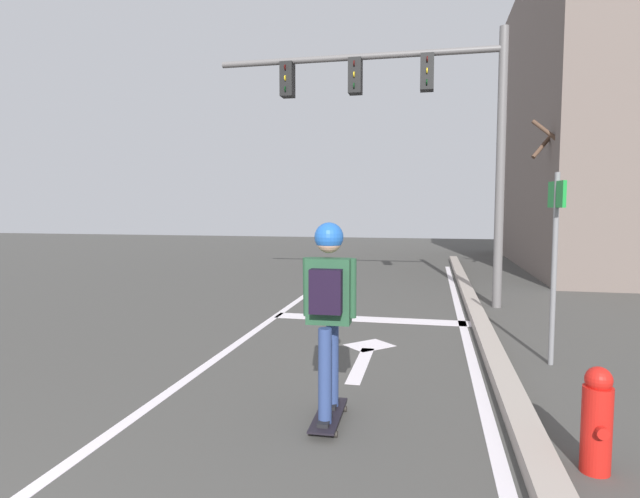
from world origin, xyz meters
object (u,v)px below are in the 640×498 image
Objects in this scene: skateboard at (329,415)px; roadside_tree at (556,210)px; traffic_signal_mast at (409,107)px; fire_hydrant at (597,420)px; skater at (329,295)px; street_sign_post at (555,240)px.

roadside_tree is (3.63, 8.62, 1.68)m from skateboard.
roadside_tree reaches higher than skateboard.
roadside_tree is (3.22, 3.01, -1.91)m from traffic_signal_mast.
skateboard is 1.05× the size of fire_hydrant.
traffic_signal_mast is (0.40, 5.61, 3.59)m from skateboard.
skateboard is 0.15× the size of traffic_signal_mast.
street_sign_post is (2.22, 2.16, 0.35)m from skater.
roadside_tree is at bearing 42.99° from traffic_signal_mast.
skater is at bearing -135.75° from street_sign_post.
fire_hydrant is (1.97, -0.40, -0.74)m from skater.
street_sign_post reaches higher than skater.
traffic_signal_mast reaches higher than skater.
traffic_signal_mast is at bearing 117.66° from street_sign_post.
skater is 2.18× the size of fire_hydrant.
roadside_tree reaches higher than fire_hydrant.
street_sign_post is at bearing 84.43° from fire_hydrant.
skater is 0.31× the size of traffic_signal_mast.
skateboard is at bearing 167.98° from fire_hydrant.
fire_hydrant is at bearing -95.57° from street_sign_post.
fire_hydrant is at bearing -100.39° from roadside_tree.
traffic_signal_mast is 7.13× the size of fire_hydrant.
skateboard is at bearing -112.82° from roadside_tree.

